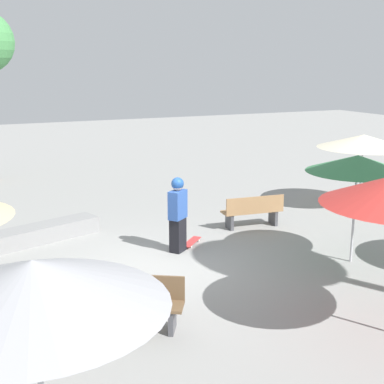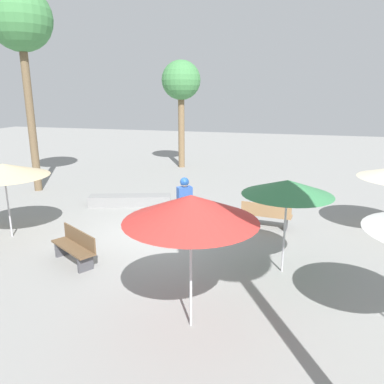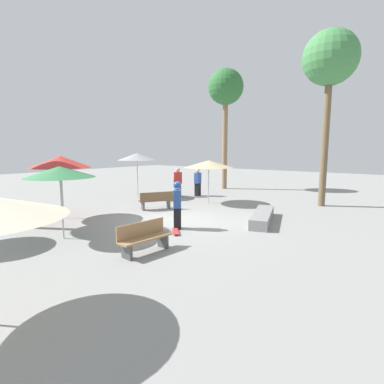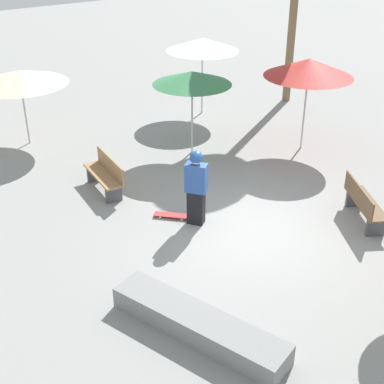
# 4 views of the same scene
# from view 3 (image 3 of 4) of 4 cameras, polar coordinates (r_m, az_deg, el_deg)

# --- Properties ---
(ground_plane) EXTENTS (60.00, 60.00, 0.00)m
(ground_plane) POSITION_cam_3_polar(r_m,az_deg,el_deg) (11.99, -2.49, -5.55)
(ground_plane) COLOR gray
(skater_main) EXTENTS (0.52, 0.48, 1.72)m
(skater_main) POSITION_cam_3_polar(r_m,az_deg,el_deg) (10.69, -2.81, -2.17)
(skater_main) COLOR black
(skater_main) RESTS_ON ground_plane
(skateboard) EXTENTS (0.71, 0.70, 0.07)m
(skateboard) POSITION_cam_3_polar(r_m,az_deg,el_deg) (10.32, -3.14, -7.49)
(skateboard) COLOR red
(skateboard) RESTS_ON ground_plane
(concrete_ledge) EXTENTS (3.18, 1.58, 0.39)m
(concrete_ledge) POSITION_cam_3_polar(r_m,az_deg,el_deg) (12.17, 13.27, -4.62)
(concrete_ledge) COLOR gray
(concrete_ledge) RESTS_ON ground_plane
(bench_near) EXTENTS (1.60, 1.20, 0.85)m
(bench_near) POSITION_cam_3_polar(r_m,az_deg,el_deg) (14.28, -6.85, -1.63)
(bench_near) COLOR #47474C
(bench_near) RESTS_ON ground_plane
(bench_far) EXTENTS (1.64, 0.61, 0.85)m
(bench_far) POSITION_cam_3_polar(r_m,az_deg,el_deg) (8.44, -9.06, -8.59)
(bench_far) COLOR #47474C
(bench_far) RESTS_ON ground_plane
(shade_umbrella_grey) EXTENTS (2.25, 2.25, 2.60)m
(shade_umbrella_grey) POSITION_cam_3_polar(r_m,az_deg,el_deg) (17.82, -10.45, 6.62)
(shade_umbrella_grey) COLOR #B7B7BC
(shade_umbrella_grey) RESTS_ON ground_plane
(shade_umbrella_tan) EXTENTS (2.57, 2.57, 2.26)m
(shade_umbrella_tan) POSITION_cam_3_polar(r_m,az_deg,el_deg) (15.67, 3.20, 5.35)
(shade_umbrella_tan) COLOR #B7B7BC
(shade_umbrella_tan) RESTS_ON ground_plane
(shade_umbrella_green) EXTENTS (2.13, 2.13, 2.32)m
(shade_umbrella_green) POSITION_cam_3_polar(r_m,az_deg,el_deg) (10.19, -23.89, 3.51)
(shade_umbrella_green) COLOR #B7B7BC
(shade_umbrella_green) RESTS_ON ground_plane
(shade_umbrella_red) EXTENTS (2.42, 2.42, 2.57)m
(shade_umbrella_red) POSITION_cam_3_polar(r_m,az_deg,el_deg) (13.31, -23.76, 5.28)
(shade_umbrella_red) COLOR #B7B7BC
(shade_umbrella_red) RESTS_ON ground_plane
(palm_tree_center_left) EXTENTS (2.46, 2.46, 8.35)m
(palm_tree_center_left) POSITION_cam_3_polar(r_m,az_deg,el_deg) (22.05, 6.44, 18.77)
(palm_tree_center_left) COLOR #896B4C
(palm_tree_center_left) RESTS_ON ground_plane
(palm_tree_right) EXTENTS (2.57, 2.57, 8.41)m
(palm_tree_right) POSITION_cam_3_polar(r_m,az_deg,el_deg) (16.77, 24.83, 21.70)
(palm_tree_right) COLOR brown
(palm_tree_right) RESTS_ON ground_plane
(bystander_watching) EXTENTS (0.52, 0.52, 1.74)m
(bystander_watching) POSITION_cam_3_polar(r_m,az_deg,el_deg) (17.92, -2.71, 1.85)
(bystander_watching) COLOR black
(bystander_watching) RESTS_ON ground_plane
(bystander_far) EXTENTS (0.48, 0.30, 1.67)m
(bystander_far) POSITION_cam_3_polar(r_m,az_deg,el_deg) (18.24, 1.10, 1.86)
(bystander_far) COLOR black
(bystander_far) RESTS_ON ground_plane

